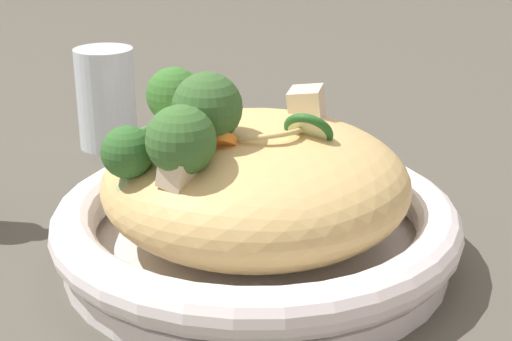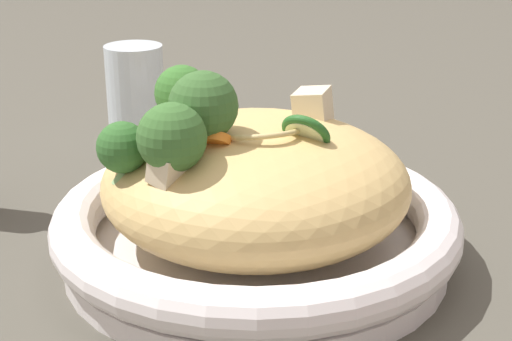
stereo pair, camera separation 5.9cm
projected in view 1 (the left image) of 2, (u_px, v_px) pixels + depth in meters
ground_plane at (256, 258)px, 0.62m from camera, size 3.00×3.00×0.00m
serving_bowl at (256, 228)px, 0.61m from camera, size 0.32×0.32×0.05m
noodle_heap at (256, 182)px, 0.59m from camera, size 0.24×0.24×0.10m
broccoli_florets at (181, 120)px, 0.55m from camera, size 0.18×0.12×0.08m
carrot_coins at (186, 142)px, 0.55m from camera, size 0.10×0.07×0.03m
zucchini_slices at (219, 129)px, 0.58m from camera, size 0.12×0.15×0.04m
chicken_chunks at (242, 126)px, 0.57m from camera, size 0.12×0.16×0.04m
drinking_glass at (106, 98)px, 0.85m from camera, size 0.06×0.06×0.11m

